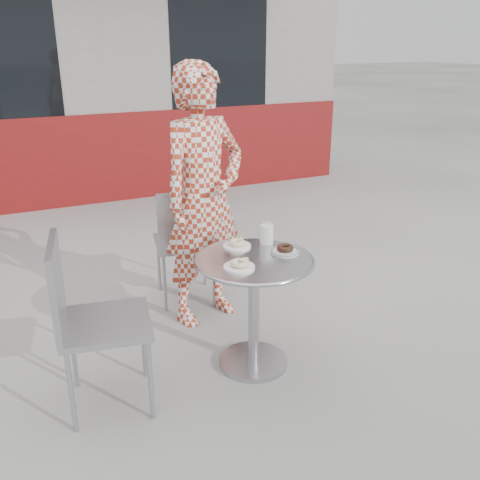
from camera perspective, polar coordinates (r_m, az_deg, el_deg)
name	(u,v)px	position (r m, az deg, el deg)	size (l,w,h in m)	color
ground	(244,361)	(3.23, 0.47, -12.75)	(60.00, 60.00, 0.00)	#A6A39E
storefront	(70,60)	(8.07, -17.68, 17.83)	(6.02, 4.55, 3.00)	gray
bistro_table	(254,286)	(2.96, 1.50, -4.89)	(0.66, 0.66, 0.67)	silver
chair_far	(186,265)	(3.84, -5.81, -2.66)	(0.47, 0.47, 0.85)	#9A9DA1
chair_left	(106,356)	(2.84, -14.08, -11.89)	(0.51, 0.50, 0.91)	#9A9DA1
seated_person	(204,198)	(3.40, -3.89, 4.52)	(0.61, 0.40, 1.66)	#A02D18
plate_far	(237,244)	(3.05, -0.31, -0.42)	(0.16, 0.16, 0.04)	white
plate_near	(240,265)	(2.77, -0.05, -2.64)	(0.16, 0.16, 0.04)	white
plate_checker	(285,250)	(2.98, 4.82, -1.09)	(0.16, 0.16, 0.04)	white
milk_cup	(267,233)	(3.09, 2.86, 0.73)	(0.08, 0.08, 0.13)	white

